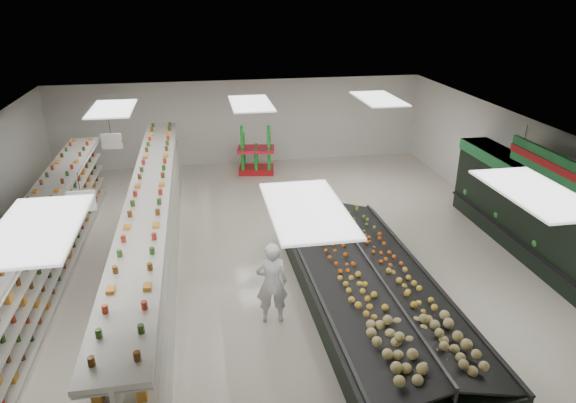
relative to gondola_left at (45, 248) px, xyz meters
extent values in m
plane|color=beige|center=(5.22, 0.07, -0.89)|extent=(16.00, 16.00, 0.00)
cube|color=white|center=(5.22, 0.07, 2.31)|extent=(14.00, 16.00, 0.02)
cube|color=silver|center=(5.22, 8.07, 0.71)|extent=(14.00, 0.02, 3.20)
cube|color=silver|center=(12.22, 0.07, 0.71)|extent=(0.02, 16.00, 3.20)
cube|color=black|center=(11.77, -1.43, 0.21)|extent=(0.80, 8.00, 2.20)
cube|color=#207839|center=(11.75, -1.43, 1.16)|extent=(0.85, 8.00, 0.30)
cube|color=black|center=(11.52, -1.43, -0.34)|extent=(0.55, 7.80, 0.15)
cube|color=silver|center=(11.62, -1.43, 0.46)|extent=(0.45, 7.70, 0.03)
cube|color=silver|center=(11.62, -1.43, 0.76)|extent=(0.45, 7.70, 0.03)
cube|color=white|center=(1.42, -1.93, 1.86)|extent=(0.50, 0.06, 0.40)
cube|color=red|center=(1.42, -1.93, 1.86)|extent=(0.52, 0.02, 0.12)
cylinder|color=black|center=(1.42, -1.93, 2.16)|extent=(0.01, 0.01, 0.50)
cube|color=white|center=(1.42, 2.07, 1.86)|extent=(0.50, 0.06, 0.40)
cube|color=red|center=(1.42, 2.07, 1.86)|extent=(0.52, 0.02, 0.12)
cylinder|color=black|center=(1.42, 2.07, 2.16)|extent=(0.01, 0.01, 0.50)
cube|color=#207839|center=(11.47, -1.43, 1.76)|extent=(0.10, 3.20, 0.60)
cube|color=red|center=(11.41, -1.43, 1.76)|extent=(0.03, 3.20, 0.18)
cylinder|color=black|center=(11.47, -0.23, 2.16)|extent=(0.01, 0.01, 0.50)
cube|color=silver|center=(0.00, 0.00, -0.83)|extent=(0.89, 11.20, 0.11)
cube|color=silver|center=(0.00, 0.00, 0.04)|extent=(0.10, 11.20, 1.87)
cube|color=silver|center=(0.00, 0.00, 1.01)|extent=(0.89, 11.20, 0.07)
cube|color=silver|center=(-0.21, 0.00, -0.72)|extent=(0.46, 11.10, 0.03)
cube|color=silver|center=(-0.21, 0.00, -0.31)|extent=(0.46, 11.10, 0.03)
cube|color=silver|center=(-0.21, 0.00, 0.09)|extent=(0.46, 11.10, 0.03)
cube|color=silver|center=(-0.21, 0.00, 0.50)|extent=(0.46, 11.10, 0.03)
cube|color=silver|center=(-0.21, 0.00, 0.91)|extent=(0.46, 11.10, 0.03)
cube|color=silver|center=(0.21, 0.00, -0.72)|extent=(0.46, 11.10, 0.03)
cube|color=silver|center=(0.21, 0.00, -0.31)|extent=(0.46, 11.10, 0.03)
cube|color=silver|center=(0.21, 0.00, 0.09)|extent=(0.46, 11.10, 0.03)
cube|color=silver|center=(0.21, 0.00, 0.50)|extent=(0.46, 11.10, 0.03)
cube|color=silver|center=(0.21, 0.00, 0.91)|extent=(0.46, 11.10, 0.03)
cube|color=silver|center=(2.43, -0.07, -0.83)|extent=(0.94, 12.42, 0.12)
cube|color=silver|center=(2.43, -0.07, 0.14)|extent=(0.07, 12.42, 2.07)
cube|color=silver|center=(2.43, -0.07, 1.22)|extent=(0.94, 12.42, 0.08)
cube|color=silver|center=(2.19, -0.07, -0.70)|extent=(0.46, 12.32, 0.03)
cube|color=silver|center=(2.19, -0.07, -0.25)|extent=(0.46, 12.32, 0.03)
cube|color=silver|center=(2.19, -0.07, 0.20)|extent=(0.46, 12.32, 0.03)
cube|color=silver|center=(2.19, -0.07, 0.65)|extent=(0.46, 12.32, 0.03)
cube|color=silver|center=(2.19, -0.07, 1.11)|extent=(0.46, 12.32, 0.03)
cube|color=silver|center=(2.67, -0.07, -0.70)|extent=(0.46, 12.32, 0.03)
cube|color=silver|center=(2.67, -0.07, -0.25)|extent=(0.46, 12.32, 0.03)
cube|color=silver|center=(2.67, -0.07, 0.20)|extent=(0.46, 12.32, 0.03)
cube|color=silver|center=(2.67, -0.07, 0.65)|extent=(0.46, 12.32, 0.03)
cube|color=silver|center=(2.67, -0.07, 1.11)|extent=(0.46, 12.32, 0.03)
cube|color=black|center=(6.96, -2.35, -0.52)|extent=(2.64, 7.39, 0.73)
cube|color=#262626|center=(5.74, -2.37, -0.14)|extent=(0.19, 7.35, 0.06)
cube|color=#262626|center=(8.18, -2.33, -0.14)|extent=(0.19, 7.35, 0.06)
cube|color=black|center=(6.31, -2.36, -0.03)|extent=(1.48, 7.26, 0.38)
cube|color=black|center=(7.62, -2.34, -0.03)|extent=(1.48, 7.26, 0.38)
cube|color=#262626|center=(6.96, -2.35, 0.07)|extent=(0.18, 7.24, 0.26)
cube|color=red|center=(5.64, 6.77, -0.79)|extent=(1.39, 1.04, 0.21)
cube|color=red|center=(5.64, 6.77, 0.01)|extent=(1.45, 1.10, 0.11)
imported|color=white|center=(4.87, -2.38, 0.00)|extent=(0.68, 0.47, 1.79)
imported|color=tan|center=(2.32, 2.45, -0.11)|extent=(0.50, 0.78, 1.56)
camera|label=1|loc=(3.63, -11.17, 5.51)|focal=32.00mm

